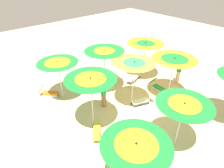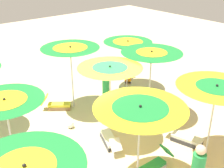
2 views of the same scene
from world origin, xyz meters
name	(u,v)px [view 1 (image 1 of 2)]	position (x,y,z in m)	size (l,w,h in m)	color
ground	(136,109)	(0.00, 0.00, -0.02)	(36.94, 36.94, 0.04)	beige
beach_umbrella_0	(136,149)	(-3.17, -2.78, 2.01)	(2.04, 2.04, 2.26)	silver
beach_umbrella_1	(184,107)	(-0.47, -2.65, 1.97)	(2.09, 2.09, 2.19)	silver
beach_umbrella_3	(91,82)	(-2.31, 0.54, 2.30)	(2.17, 2.17, 2.53)	silver
beach_umbrella_4	(134,66)	(0.12, 0.43, 2.27)	(2.01, 2.01, 2.52)	silver
beach_umbrella_5	(174,61)	(2.26, -0.39, 2.13)	(2.29, 2.29, 2.35)	silver
beach_umbrella_6	(58,66)	(-2.32, 3.41, 1.94)	(2.10, 2.10, 2.21)	silver
beach_umbrella_7	(104,54)	(-0.05, 2.44, 2.26)	(2.17, 2.17, 2.52)	silver
beach_umbrella_8	(145,46)	(2.80, 2.01, 2.15)	(2.23, 2.23, 2.37)	silver
lounger_0	(97,130)	(-2.56, -0.06, 0.20)	(0.96, 1.10, 0.63)	olive
lounger_1	(134,78)	(1.96, 2.03, 0.20)	(1.30, 0.70, 0.62)	#333338
lounger_2	(142,101)	(0.54, 0.08, 0.19)	(1.30, 0.77, 0.52)	#333338
lounger_3	(159,88)	(2.26, 0.23, 0.21)	(0.37, 1.33, 0.67)	silver
lounger_4	(49,93)	(-2.85, 4.01, 0.20)	(0.99, 1.01, 0.59)	silver
lounger_5	(110,80)	(0.63, 2.76, 0.21)	(1.26, 0.71, 0.62)	olive
beachgoer_0	(179,70)	(3.75, 0.02, 0.97)	(0.30, 0.30, 1.84)	beige
beachgoer_1	(113,54)	(2.38, 4.49, 0.90)	(0.30, 0.30, 1.71)	#D8A87F
beachgoer_2	(104,93)	(-1.11, 1.26, 0.83)	(0.30, 0.30, 1.60)	#A3704C
beach_ball	(126,120)	(-1.10, -0.37, 0.12)	(0.25, 0.25, 0.25)	white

